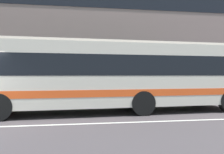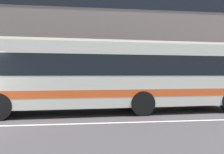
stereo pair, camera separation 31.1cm
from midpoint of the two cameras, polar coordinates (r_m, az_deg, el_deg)
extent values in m
cube|color=#265A2C|center=(14.77, -16.85, -4.32)|extent=(18.07, 1.10, 0.84)
cube|color=gray|center=(23.69, -0.35, 13.40)|extent=(19.82, 8.70, 13.90)
cube|color=beige|center=(11.01, 0.79, 0.47)|extent=(11.63, 3.14, 2.60)
cube|color=black|center=(11.02, 0.79, 2.51)|extent=(10.94, 3.12, 0.83)
cube|color=#E7501D|center=(11.03, 0.79, -3.25)|extent=(11.40, 3.15, 0.28)
cube|color=beige|center=(11.09, 0.79, 7.53)|extent=(11.15, 2.71, 0.12)
cylinder|color=black|center=(12.11, -23.15, -5.02)|extent=(1.01, 0.33, 1.00)
cylinder|color=black|center=(10.17, 6.27, -6.03)|extent=(1.01, 0.33, 1.00)
cylinder|color=black|center=(12.36, 2.74, -4.87)|extent=(1.01, 0.33, 1.00)
cylinder|color=black|center=(14.00, 18.93, -4.27)|extent=(1.01, 0.33, 1.00)
camera|label=1|loc=(0.16, -90.82, -0.01)|focal=39.74mm
camera|label=2|loc=(0.16, 89.18, 0.01)|focal=39.74mm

